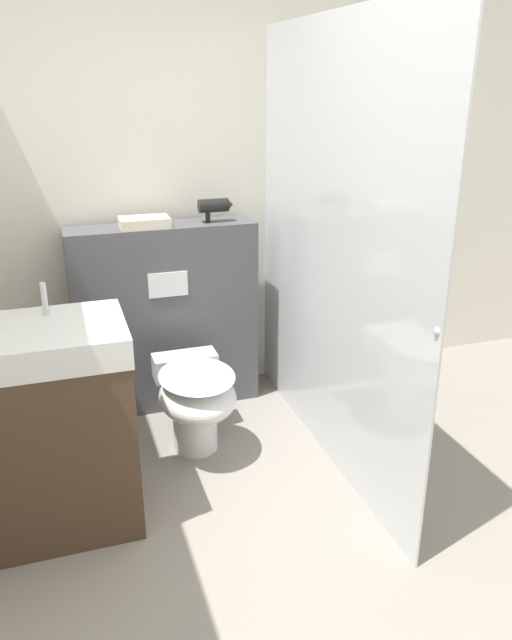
# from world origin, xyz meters

# --- Properties ---
(ground_plane) EXTENTS (12.00, 12.00, 0.00)m
(ground_plane) POSITION_xyz_m (0.00, 0.00, 0.00)
(ground_plane) COLOR gray
(wall_back) EXTENTS (8.00, 0.06, 2.50)m
(wall_back) POSITION_xyz_m (0.00, 2.00, 1.25)
(wall_back) COLOR silver
(wall_back) RESTS_ON ground_plane
(partition_panel) EXTENTS (1.06, 0.26, 1.10)m
(partition_panel) POSITION_xyz_m (-0.31, 1.79, 0.55)
(partition_panel) COLOR #4C4C51
(partition_panel) RESTS_ON ground_plane
(shower_glass) EXTENTS (0.04, 1.89, 2.13)m
(shower_glass) POSITION_xyz_m (0.37, 1.02, 1.07)
(shower_glass) COLOR silver
(shower_glass) RESTS_ON ground_plane
(toilet) EXTENTS (0.39, 0.60, 0.48)m
(toilet) POSITION_xyz_m (-0.28, 1.20, 0.31)
(toilet) COLOR white
(toilet) RESTS_ON ground_plane
(sink_vanity) EXTENTS (0.61, 0.50, 1.07)m
(sink_vanity) POSITION_xyz_m (-0.94, 0.84, 0.47)
(sink_vanity) COLOR #473323
(sink_vanity) RESTS_ON ground_plane
(hair_drier) EXTENTS (0.20, 0.08, 0.13)m
(hair_drier) POSITION_xyz_m (-0.00, 1.77, 1.19)
(hair_drier) COLOR black
(hair_drier) RESTS_ON partition_panel
(folded_towel) EXTENTS (0.27, 0.17, 0.05)m
(folded_towel) POSITION_xyz_m (-0.40, 1.77, 1.13)
(folded_towel) COLOR beige
(folded_towel) RESTS_ON partition_panel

